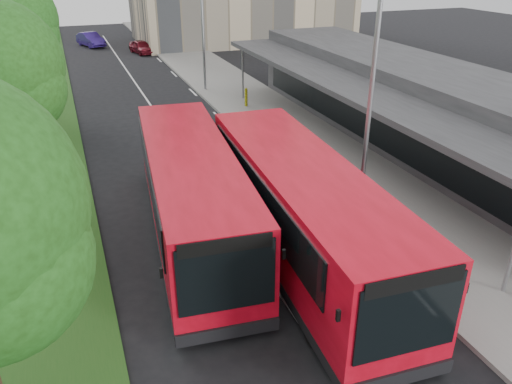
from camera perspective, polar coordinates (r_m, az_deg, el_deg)
ground at (r=15.09m, az=1.71°, el=-10.06°), size 120.00×120.00×0.00m
pavement at (r=34.19m, az=-1.91°, el=11.06°), size 5.00×80.00×0.15m
grass_verge at (r=32.53m, az=-24.30°, el=7.94°), size 5.00×80.00×0.10m
lane_centre_line at (r=28.10m, az=-10.18°, el=7.17°), size 0.12×70.00×0.01m
kerb_dashes at (r=32.52m, az=-5.88°, el=10.03°), size 0.12×56.00×0.01m
station_building at (r=25.71m, az=17.70°, el=9.35°), size 7.70×26.00×4.00m
tree_far at (r=32.58m, az=-25.94°, el=16.80°), size 4.87×4.87×7.82m
lamp_post_near at (r=16.47m, az=12.74°, el=10.74°), size 1.44×0.28×8.00m
lamp_post_far at (r=34.65m, az=-6.30°, el=18.95°), size 1.44×0.28×8.00m
bus_main at (r=15.30m, az=5.35°, el=-2.31°), size 3.57×11.54×3.23m
bus_second at (r=16.62m, az=-7.30°, el=-0.20°), size 3.89×11.24×3.12m
litter_bin at (r=25.31m, az=2.75°, el=6.93°), size 0.68×0.68×0.95m
bollard at (r=31.16m, az=-1.14°, el=10.77°), size 0.19×0.19×1.10m
car_near at (r=50.04m, az=-12.96°, el=15.86°), size 2.20×3.80×1.22m
car_far at (r=55.20m, az=-18.37°, el=16.21°), size 2.72×4.41×1.37m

